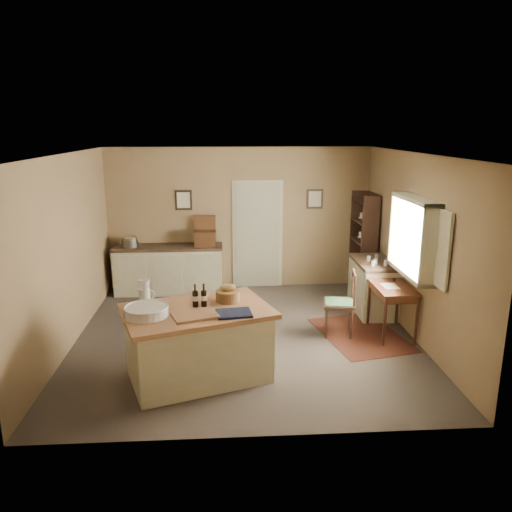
{
  "coord_description": "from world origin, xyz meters",
  "views": [
    {
      "loc": [
        -0.29,
        -6.94,
        3.06
      ],
      "look_at": [
        0.19,
        0.39,
        1.15
      ],
      "focal_mm": 35.0,
      "sensor_mm": 36.0,
      "label": 1
    }
  ],
  "objects_px": {
    "writing_desk": "(393,292)",
    "right_cabinet": "(373,286)",
    "work_island": "(197,341)",
    "desk_chair": "(339,304)",
    "shelving_unit": "(366,243)",
    "sideboard": "(169,268)"
  },
  "relations": [
    {
      "from": "writing_desk",
      "to": "shelving_unit",
      "type": "bearing_deg",
      "value": 85.8
    },
    {
      "from": "desk_chair",
      "to": "right_cabinet",
      "type": "relative_size",
      "value": 0.87
    },
    {
      "from": "sideboard",
      "to": "work_island",
      "type": "bearing_deg",
      "value": -78.5
    },
    {
      "from": "work_island",
      "to": "desk_chair",
      "type": "relative_size",
      "value": 2.09
    },
    {
      "from": "work_island",
      "to": "shelving_unit",
      "type": "relative_size",
      "value": 1.08
    },
    {
      "from": "sideboard",
      "to": "writing_desk",
      "type": "xyz_separation_m",
      "value": [
        3.54,
        -2.24,
        0.19
      ]
    },
    {
      "from": "writing_desk",
      "to": "right_cabinet",
      "type": "xyz_separation_m",
      "value": [
        -0.0,
        0.95,
        -0.21
      ]
    },
    {
      "from": "work_island",
      "to": "sideboard",
      "type": "height_order",
      "value": "work_island"
    },
    {
      "from": "right_cabinet",
      "to": "shelving_unit",
      "type": "xyz_separation_m",
      "value": [
        0.15,
        1.09,
        0.48
      ]
    },
    {
      "from": "work_island",
      "to": "desk_chair",
      "type": "height_order",
      "value": "work_island"
    },
    {
      "from": "work_island",
      "to": "right_cabinet",
      "type": "bearing_deg",
      "value": 17.43
    },
    {
      "from": "desk_chair",
      "to": "shelving_unit",
      "type": "relative_size",
      "value": 0.52
    },
    {
      "from": "work_island",
      "to": "sideboard",
      "type": "xyz_separation_m",
      "value": [
        -0.69,
        3.4,
        -0.0
      ]
    },
    {
      "from": "writing_desk",
      "to": "right_cabinet",
      "type": "height_order",
      "value": "right_cabinet"
    },
    {
      "from": "writing_desk",
      "to": "right_cabinet",
      "type": "bearing_deg",
      "value": 90.01
    },
    {
      "from": "sideboard",
      "to": "desk_chair",
      "type": "relative_size",
      "value": 2.09
    },
    {
      "from": "shelving_unit",
      "to": "desk_chair",
      "type": "bearing_deg",
      "value": -115.36
    },
    {
      "from": "sideboard",
      "to": "shelving_unit",
      "type": "xyz_separation_m",
      "value": [
        3.69,
        -0.2,
        0.46
      ]
    },
    {
      "from": "desk_chair",
      "to": "shelving_unit",
      "type": "height_order",
      "value": "shelving_unit"
    },
    {
      "from": "work_island",
      "to": "shelving_unit",
      "type": "bearing_deg",
      "value": 27.79
    },
    {
      "from": "sideboard",
      "to": "writing_desk",
      "type": "relative_size",
      "value": 2.29
    },
    {
      "from": "sideboard",
      "to": "writing_desk",
      "type": "distance_m",
      "value": 4.2
    }
  ]
}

